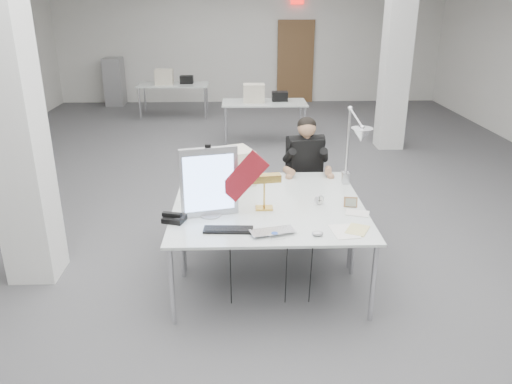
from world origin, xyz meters
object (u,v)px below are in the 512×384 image
monitor (209,182)px  seated_person (306,155)px  desk_main (271,224)px  bankers_lamp (264,191)px  desk_phone (174,219)px  laptop (275,235)px  office_chair (304,185)px  architect_lamp (353,151)px  beige_monitor (233,167)px

monitor → seated_person: bearing=39.3°
desk_main → monitor: size_ratio=2.83×
seated_person → bankers_lamp: (-0.54, -1.24, 0.04)m
desk_phone → bankers_lamp: bearing=35.7°
desk_main → monitor: bearing=161.8°
monitor → desk_phone: monitor is taller
desk_main → monitor: monitor is taller
monitor → desk_main: bearing=-32.0°
bankers_lamp → desk_main: bearing=-89.8°
laptop → office_chair: bearing=60.9°
seated_person → laptop: bearing=-113.4°
desk_phone → architect_lamp: 1.87m
office_chair → monitor: size_ratio=1.58×
desk_main → monitor: (-0.54, 0.18, 0.33)m
desk_main → monitor: 0.66m
bankers_lamp → architect_lamp: architect_lamp is taller
desk_phone → office_chair: bearing=67.3°
desk_main → office_chair: 1.69m
seated_person → architect_lamp: size_ratio=1.01×
desk_main → seated_person: (0.50, 1.55, 0.16)m
office_chair → beige_monitor: beige_monitor is taller
beige_monitor → architect_lamp: bearing=-35.2°
office_chair → desk_phone: bearing=-139.7°
bankers_lamp → monitor: bearing=-173.4°
laptop → desk_phone: 0.92m
office_chair → laptop: office_chair is taller
bankers_lamp → laptop: bearing=-92.3°
desk_main → desk_phone: (-0.85, 0.06, 0.04)m
monitor → desk_phone: size_ratio=3.52×
seated_person → desk_phone: bearing=-140.6°
bankers_lamp → beige_monitor: 0.77m
bankers_lamp → desk_phone: (-0.80, -0.25, -0.16)m
laptop → architect_lamp: (0.84, 1.01, 0.42)m
monitor → architect_lamp: architect_lamp is taller
desk_phone → beige_monitor: beige_monitor is taller
desk_phone → architect_lamp: architect_lamp is taller
desk_main → bankers_lamp: size_ratio=4.96×
seated_person → beige_monitor: bearing=-156.3°
office_chair → architect_lamp: (0.35, -0.87, 0.69)m
office_chair → bankers_lamp: 1.47m
office_chair → architect_lamp: size_ratio=1.16×
monitor → architect_lamp: bearing=8.0°
desk_main → architect_lamp: (0.85, 0.73, 0.45)m
desk_phone → seated_person: bearing=66.4°
beige_monitor → laptop: bearing=-96.1°
laptop → bankers_lamp: (-0.06, 0.58, 0.17)m
office_chair → laptop: bearing=-113.1°
monitor → beige_monitor: monitor is taller
laptop → architect_lamp: bearing=35.5°
beige_monitor → architect_lamp: (1.20, -0.29, 0.25)m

